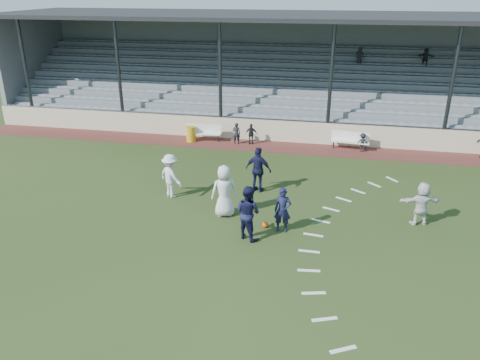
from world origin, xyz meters
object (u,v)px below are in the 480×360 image
(player_white_lead, at_px, (224,191))
(bench_right, at_px, (350,139))
(trash_bin, at_px, (191,134))
(football, at_px, (265,225))
(bench_left, at_px, (204,131))
(player_navy_lead, at_px, (283,210))

(player_white_lead, bearing_deg, bench_right, -138.17)
(trash_bin, bearing_deg, football, -58.45)
(bench_right, bearing_deg, bench_left, -172.49)
(trash_bin, distance_m, football, 10.74)
(bench_right, height_order, football, bench_right)
(bench_right, bearing_deg, football, -101.38)
(bench_left, distance_m, player_navy_lead, 11.07)
(bench_right, relative_size, football, 8.93)
(bench_left, distance_m, football, 10.67)
(bench_left, bearing_deg, player_navy_lead, -64.41)
(trash_bin, bearing_deg, bench_right, 2.83)
(player_white_lead, bearing_deg, football, 137.86)
(bench_left, xyz_separation_m, football, (4.97, -9.43, -0.47))
(bench_right, relative_size, player_navy_lead, 1.24)
(player_navy_lead, bearing_deg, football, 166.88)
(trash_bin, distance_m, player_navy_lead, 11.18)
(trash_bin, xyz_separation_m, player_white_lead, (3.94, -8.47, 0.56))
(football, distance_m, player_white_lead, 2.02)
(bench_right, distance_m, player_navy_lead, 10.01)
(football, bearing_deg, bench_left, 117.78)
(football, bearing_deg, player_white_lead, 157.92)
(player_navy_lead, bearing_deg, bench_right, 74.07)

